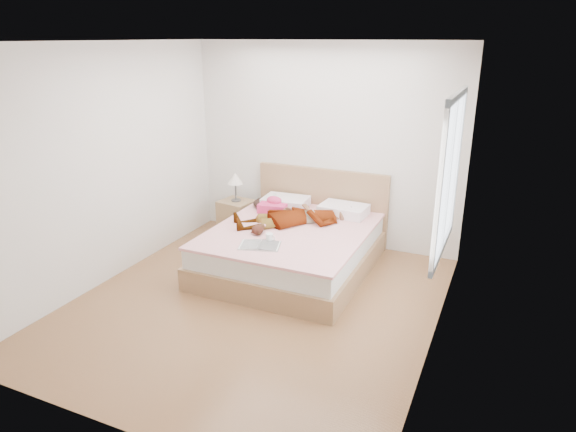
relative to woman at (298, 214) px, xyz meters
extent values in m
plane|color=#523119|center=(0.02, -1.20, -0.62)|extent=(4.00, 4.00, 0.00)
imported|color=white|center=(0.00, 0.00, 0.00)|extent=(1.59, 1.39, 0.21)
ellipsoid|color=black|center=(-0.57, 0.45, -0.06)|extent=(0.54, 0.64, 0.09)
cube|color=silver|center=(-0.50, 0.40, 0.06)|extent=(0.08, 0.09, 0.05)
plane|color=white|center=(0.02, -1.20, 1.98)|extent=(4.00, 4.00, 0.00)
plane|color=silver|center=(0.02, 0.80, 0.68)|extent=(3.60, 0.00, 3.60)
plane|color=silver|center=(0.02, -3.20, 0.68)|extent=(3.60, 0.00, 3.60)
plane|color=silver|center=(-1.78, -1.20, 0.68)|extent=(0.00, 4.00, 4.00)
plane|color=silver|center=(1.82, -1.20, 0.68)|extent=(0.00, 4.00, 4.00)
cube|color=white|center=(1.80, -0.90, 0.88)|extent=(0.02, 1.10, 1.30)
cube|color=silver|center=(1.80, -1.48, 0.88)|extent=(0.04, 0.06, 1.42)
cube|color=silver|center=(1.80, -0.32, 0.88)|extent=(0.04, 0.06, 1.42)
cube|color=silver|center=(1.80, -0.90, 0.20)|extent=(0.04, 1.22, 0.06)
cube|color=silver|center=(1.80, -0.90, 1.56)|extent=(0.04, 1.22, 0.06)
cube|color=silver|center=(1.79, -0.90, 0.88)|extent=(0.03, 0.04, 1.30)
cube|color=#8B6140|center=(0.02, -0.25, -0.49)|extent=(1.78, 2.08, 0.26)
cube|color=silver|center=(0.02, -0.25, -0.25)|extent=(1.70, 2.00, 0.22)
cube|color=white|center=(0.02, -0.25, -0.12)|extent=(1.74, 2.04, 0.03)
cube|color=brown|center=(0.02, 0.76, -0.12)|extent=(1.80, 0.07, 1.00)
cube|color=white|center=(-0.38, 0.47, -0.04)|extent=(0.61, 0.44, 0.13)
cube|color=white|center=(0.42, 0.47, -0.04)|extent=(0.60, 0.43, 0.13)
cube|color=#D1387A|center=(-0.44, 0.23, -0.05)|extent=(0.39, 0.33, 0.12)
ellipsoid|color=#E03C75|center=(-0.45, 0.28, 0.03)|extent=(0.25, 0.21, 0.11)
cube|color=white|center=(-0.08, -0.87, -0.10)|extent=(0.49, 0.39, 0.01)
cube|color=white|center=(-0.18, -0.90, -0.09)|extent=(0.28, 0.33, 0.02)
cube|color=#292929|center=(0.03, -0.83, -0.09)|extent=(0.28, 0.33, 0.02)
cylinder|color=white|center=(-0.04, -0.70, -0.06)|extent=(0.09, 0.09, 0.09)
torus|color=white|center=(0.00, -0.70, -0.06)|extent=(0.07, 0.02, 0.06)
cylinder|color=black|center=(-0.04, -0.70, -0.02)|extent=(0.08, 0.08, 0.00)
ellipsoid|color=black|center=(-0.26, -0.57, -0.05)|extent=(0.14, 0.16, 0.11)
ellipsoid|color=beige|center=(-0.26, -0.58, -0.04)|extent=(0.08, 0.08, 0.05)
sphere|color=black|center=(-0.25, -0.49, -0.04)|extent=(0.08, 0.08, 0.08)
sphere|color=#FFA6C4|center=(-0.28, -0.46, -0.02)|extent=(0.03, 0.03, 0.03)
sphere|color=#F19DBA|center=(-0.22, -0.47, -0.02)|extent=(0.03, 0.03, 0.03)
ellipsoid|color=black|center=(-0.31, -0.60, -0.08)|extent=(0.04, 0.05, 0.03)
ellipsoid|color=#311E0D|center=(-0.22, -0.61, -0.08)|extent=(0.04, 0.05, 0.03)
cube|color=brown|center=(-1.09, 0.41, -0.36)|extent=(0.48, 0.44, 0.52)
cylinder|color=#4A4A4A|center=(-1.09, 0.41, -0.09)|extent=(0.15, 0.15, 0.02)
cylinder|color=#464646|center=(-1.09, 0.41, 0.04)|extent=(0.03, 0.03, 0.26)
cone|color=silver|center=(-1.09, 0.41, 0.22)|extent=(0.24, 0.24, 0.15)
camera|label=1|loc=(2.28, -5.39, 2.03)|focal=32.00mm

